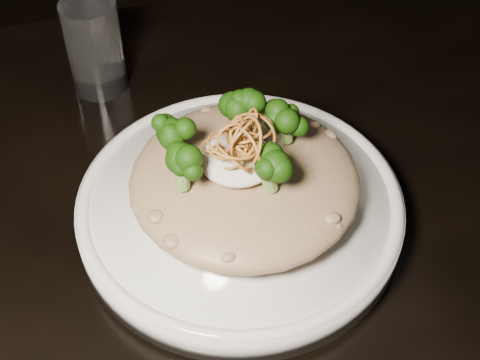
% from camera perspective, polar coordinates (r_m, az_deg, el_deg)
% --- Properties ---
extents(table, '(1.10, 0.80, 0.75)m').
position_cam_1_polar(table, '(0.69, -5.08, -9.21)').
color(table, black).
rests_on(table, ground).
extents(plate, '(0.30, 0.30, 0.03)m').
position_cam_1_polar(plate, '(0.62, 0.00, -2.49)').
color(plate, silver).
rests_on(plate, table).
extents(risotto, '(0.21, 0.21, 0.05)m').
position_cam_1_polar(risotto, '(0.60, 0.40, 0.02)').
color(risotto, brown).
rests_on(risotto, plate).
extents(broccoli, '(0.15, 0.15, 0.05)m').
position_cam_1_polar(broccoli, '(0.56, -0.57, 3.63)').
color(broccoli, black).
rests_on(broccoli, risotto).
extents(cheese, '(0.07, 0.07, 0.02)m').
position_cam_1_polar(cheese, '(0.57, -0.18, 1.76)').
color(cheese, silver).
rests_on(cheese, risotto).
extents(shallots, '(0.06, 0.06, 0.04)m').
position_cam_1_polar(shallots, '(0.55, 0.17, 3.99)').
color(shallots, brown).
rests_on(shallots, cheese).
extents(drinking_glass, '(0.07, 0.07, 0.11)m').
position_cam_1_polar(drinking_glass, '(0.77, -12.29, 11.04)').
color(drinking_glass, white).
rests_on(drinking_glass, table).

